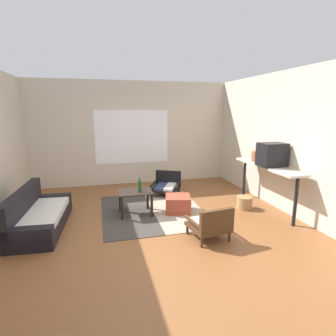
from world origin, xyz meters
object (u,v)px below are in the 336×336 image
(armchair_by_window, at_px, (167,185))
(crt_television, at_px, (272,155))
(coffee_table, at_px, (135,196))
(console_shelf, at_px, (268,170))
(ottoman_orange, at_px, (178,204))
(clay_vase, at_px, (257,156))
(couch, at_px, (38,217))
(armchair_striped_foreground, at_px, (210,224))
(glass_bottle, at_px, (140,186))
(wicker_basket, at_px, (244,203))

(armchair_by_window, xyz_separation_m, crt_television, (1.68, -1.56, 0.90))
(coffee_table, relative_size, console_shelf, 0.35)
(armchair_by_window, distance_m, ottoman_orange, 1.19)
(ottoman_orange, xyz_separation_m, clay_vase, (1.75, 0.11, 0.86))
(coffee_table, bearing_deg, armchair_by_window, 50.87)
(ottoman_orange, relative_size, crt_television, 1.01)
(ottoman_orange, bearing_deg, couch, -176.52)
(ottoman_orange, distance_m, crt_television, 2.03)
(armchair_striped_foreground, xyz_separation_m, glass_bottle, (-0.89, 1.26, 0.31))
(couch, height_order, armchair_striped_foreground, couch)
(coffee_table, relative_size, glass_bottle, 2.33)
(coffee_table, height_order, wicker_basket, coffee_table)
(crt_television, bearing_deg, console_shelf, 88.11)
(console_shelf, relative_size, crt_television, 3.81)
(couch, xyz_separation_m, wicker_basket, (3.85, -0.01, -0.09))
(coffee_table, distance_m, wicker_basket, 2.21)
(coffee_table, bearing_deg, armchair_striped_foreground, -53.68)
(armchair_striped_foreground, distance_m, wicker_basket, 1.62)
(armchair_striped_foreground, bearing_deg, coffee_table, 126.32)
(console_shelf, distance_m, crt_television, 0.34)
(armchair_striped_foreground, xyz_separation_m, crt_television, (1.60, 0.86, 0.87))
(couch, bearing_deg, ottoman_orange, 3.48)
(couch, relative_size, armchair_striped_foreground, 2.79)
(ottoman_orange, bearing_deg, coffee_table, 174.01)
(coffee_table, relative_size, wicker_basket, 2.07)
(couch, height_order, clay_vase, clay_vase)
(crt_television, distance_m, glass_bottle, 2.58)
(couch, bearing_deg, console_shelf, -1.78)
(coffee_table, xyz_separation_m, ottoman_orange, (0.82, -0.09, -0.20))
(console_shelf, height_order, wicker_basket, console_shelf)
(armchair_by_window, distance_m, clay_vase, 2.15)
(couch, height_order, glass_bottle, glass_bottle)
(glass_bottle, bearing_deg, coffee_table, 144.36)
(armchair_striped_foreground, bearing_deg, console_shelf, 30.80)
(coffee_table, xyz_separation_m, armchair_striped_foreground, (0.97, -1.32, -0.11))
(armchair_by_window, bearing_deg, crt_television, -42.92)
(coffee_table, bearing_deg, ottoman_orange, -5.99)
(couch, xyz_separation_m, crt_television, (4.23, -0.23, 0.91))
(console_shelf, bearing_deg, wicker_basket, 163.01)
(armchair_striped_foreground, distance_m, crt_television, 2.01)
(ottoman_orange, bearing_deg, glass_bottle, 177.87)
(armchair_striped_foreground, distance_m, ottoman_orange, 1.25)
(couch, distance_m, crt_television, 4.34)
(coffee_table, xyz_separation_m, glass_bottle, (0.08, -0.06, 0.21))
(glass_bottle, relative_size, wicker_basket, 0.89)
(console_shelf, distance_m, clay_vase, 0.45)
(coffee_table, height_order, crt_television, crt_television)
(armchair_striped_foreground, relative_size, console_shelf, 0.35)
(glass_bottle, height_order, wicker_basket, glass_bottle)
(couch, relative_size, ottoman_orange, 3.70)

